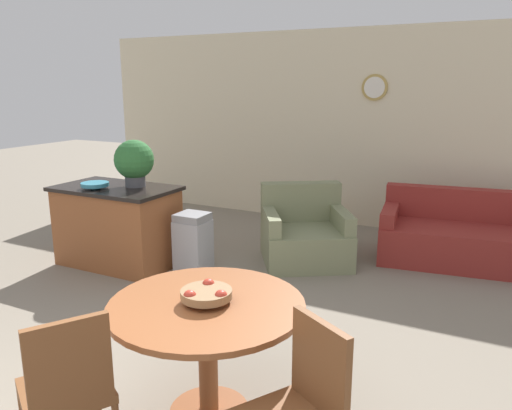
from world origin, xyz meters
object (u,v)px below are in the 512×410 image
object	(u,v)px
kitchen_island	(118,226)
armchair	(305,236)
potted_plant	(134,161)
dining_chair_near_left	(67,387)
fruit_bowl	(206,294)
dining_chair_near_right	(299,407)
trash_bin	(193,244)
couch	(472,239)
teal_bowl	(95,185)
dining_table	(207,329)

from	to	relation	value
kitchen_island	armchair	distance (m)	2.09
potted_plant	dining_chair_near_left	bearing A→B (deg)	-56.18
dining_chair_near_left	fruit_bowl	world-z (taller)	dining_chair_near_left
dining_chair_near_right	trash_bin	xyz separation A→B (m)	(-2.12, 2.28, -0.19)
fruit_bowl	couch	size ratio (longest dim) A/B	0.14
potted_plant	teal_bowl	bearing A→B (deg)	-137.73
dining_table	fruit_bowl	size ratio (longest dim) A/B	3.84
potted_plant	fruit_bowl	bearing A→B (deg)	-42.01
dining_chair_near_left	potted_plant	distance (m)	3.23
couch	trash_bin	bearing A→B (deg)	-154.50
fruit_bowl	trash_bin	size ratio (longest dim) A/B	0.45
dining_table	trash_bin	size ratio (longest dim) A/B	1.74
potted_plant	kitchen_island	bearing A→B (deg)	-147.67
dining_table	dining_chair_near_right	xyz separation A→B (m)	(0.72, -0.36, -0.06)
fruit_bowl	potted_plant	world-z (taller)	potted_plant
teal_bowl	couch	xyz separation A→B (m)	(3.63, 1.97, -0.65)
trash_bin	armchair	size ratio (longest dim) A/B	0.52
dining_table	potted_plant	world-z (taller)	potted_plant
potted_plant	couch	world-z (taller)	potted_plant
kitchen_island	armchair	bearing A→B (deg)	29.73
kitchen_island	trash_bin	distance (m)	0.92
dining_chair_near_left	fruit_bowl	size ratio (longest dim) A/B	3.08
dining_table	fruit_bowl	bearing A→B (deg)	-49.57
fruit_bowl	couch	bearing A→B (deg)	71.54
potted_plant	armchair	size ratio (longest dim) A/B	0.40
armchair	dining_chair_near_right	bearing A→B (deg)	-101.30
fruit_bowl	armchair	bearing A→B (deg)	99.96
trash_bin	armchair	xyz separation A→B (m)	(0.90, 0.90, -0.04)
dining_chair_near_left	fruit_bowl	distance (m)	0.85
teal_bowl	armchair	distance (m)	2.36
dining_chair_near_right	couch	world-z (taller)	dining_chair_near_right
fruit_bowl	armchair	world-z (taller)	armchair
dining_table	couch	distance (m)	3.81
fruit_bowl	teal_bowl	size ratio (longest dim) A/B	1.02
dining_chair_near_left	teal_bowl	xyz separation A→B (m)	(-2.07, 2.35, 0.41)
trash_bin	couch	bearing A→B (deg)	32.83
trash_bin	couch	world-z (taller)	couch
kitchen_island	dining_chair_near_right	bearing A→B (deg)	-35.35
dining_chair_near_left	trash_bin	world-z (taller)	dining_chair_near_left
teal_bowl	kitchen_island	bearing A→B (deg)	52.74
couch	armchair	world-z (taller)	armchair
dining_chair_near_right	fruit_bowl	world-z (taller)	dining_chair_near_right
dining_table	armchair	size ratio (longest dim) A/B	0.91
dining_chair_near_right	potted_plant	size ratio (longest dim) A/B	1.81
couch	armchair	bearing A→B (deg)	-162.72
kitchen_island	potted_plant	world-z (taller)	potted_plant
dining_chair_near_right	kitchen_island	distance (m)	3.71
trash_bin	potted_plant	bearing A→B (deg)	-178.89
dining_chair_near_left	kitchen_island	size ratio (longest dim) A/B	0.70
dining_table	trash_bin	world-z (taller)	dining_table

